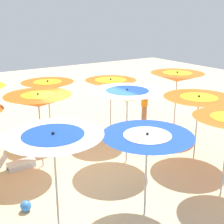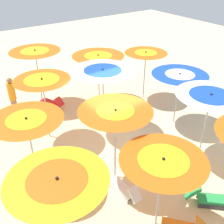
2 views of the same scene
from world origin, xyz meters
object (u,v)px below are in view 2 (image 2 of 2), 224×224
beach_umbrella_11 (58,185)px  lounger_3 (210,198)px  beach_umbrella_0 (146,56)px  beach_umbrella_6 (210,100)px  beach_umbrella_5 (42,84)px  beachgoer_0 (13,97)px  lounger_1 (124,189)px  beach_umbrella_8 (27,124)px  beach_umbrella_10 (163,165)px  beach_umbrella_3 (179,78)px  beach_ball (191,169)px  beach_umbrella_2 (35,55)px  lounger_0 (51,103)px  beach_umbrella_1 (98,59)px  beach_umbrella_7 (115,116)px  beach_umbrella_4 (103,75)px

beach_umbrella_11 → lounger_3: (1.00, 3.87, -1.98)m
beach_umbrella_0 → beach_umbrella_6: beach_umbrella_6 is taller
beach_umbrella_5 → beachgoer_0: 2.54m
lounger_1 → beach_umbrella_11: bearing=105.3°
beach_umbrella_8 → beach_umbrella_10: size_ratio=1.05×
beach_umbrella_3 → lounger_1: 4.78m
beach_umbrella_3 → lounger_1: bearing=-64.8°
beachgoer_0 → beach_ball: (6.56, 3.45, -0.80)m
beach_umbrella_3 → beach_ball: bearing=-35.5°
beach_umbrella_2 → beach_umbrella_8: size_ratio=1.08×
lounger_0 → beach_umbrella_2: bearing=-4.5°
beach_umbrella_1 → beach_ball: bearing=-2.4°
beachgoer_0 → beach_umbrella_5: bearing=-122.3°
beach_umbrella_5 → beach_umbrella_10: (5.16, 0.64, -0.16)m
beach_umbrella_2 → beach_umbrella_6: 7.26m
beach_umbrella_11 → beach_umbrella_10: bearing=74.3°
beach_umbrella_11 → beach_ball: beach_umbrella_11 is taller
beach_umbrella_2 → beach_umbrella_10: size_ratio=1.14×
beach_ball → beach_umbrella_10: bearing=-71.4°
beach_umbrella_6 → lounger_0: 6.90m
beach_umbrella_6 → beach_umbrella_11: bearing=-83.8°
beach_umbrella_0 → beach_umbrella_11: beach_umbrella_11 is taller
beach_umbrella_3 → beach_umbrella_8: 5.88m
beach_umbrella_5 → beach_umbrella_7: bearing=14.2°
beach_umbrella_7 → lounger_0: bearing=177.7°
beach_umbrella_11 → beach_umbrella_2: bearing=161.6°
beach_umbrella_2 → beachgoer_0: size_ratio=1.43×
beach_umbrella_3 → beach_ball: beach_umbrella_3 is taller
beach_umbrella_1 → beach_umbrella_11: 7.54m
beach_umbrella_2 → beach_umbrella_4: bearing=19.7°
beach_umbrella_0 → lounger_0: (-1.66, -4.00, -1.84)m
beach_umbrella_5 → beach_ball: beach_umbrella_5 is taller
beach_umbrella_11 → lounger_0: 7.35m
beach_umbrella_0 → beach_umbrella_4: bearing=-70.1°
beach_umbrella_5 → lounger_1: 4.39m
lounger_0 → beach_umbrella_4: bearing=178.0°
beach_umbrella_7 → beach_umbrella_11: beach_umbrella_7 is taller
beach_umbrella_8 → beach_umbrella_10: beach_umbrella_8 is taller
beach_umbrella_10 → beach_umbrella_11: size_ratio=0.93×
beach_umbrella_6 → beach_umbrella_5: bearing=-135.8°
beach_umbrella_0 → beach_umbrella_2: 4.77m
beach_umbrella_3 → beach_umbrella_7: (1.16, -3.81, 0.25)m
beach_umbrella_2 → beach_umbrella_8: (4.67, -2.09, -0.17)m
beach_umbrella_6 → beach_umbrella_8: beach_umbrella_6 is taller
beach_umbrella_0 → lounger_1: beach_umbrella_0 is taller
beach_umbrella_5 → lounger_1: beach_umbrella_5 is taller
beach_umbrella_4 → lounger_1: size_ratio=2.11×
beach_umbrella_2 → beachgoer_0: bearing=-70.0°
beach_umbrella_0 → beach_umbrella_7: beach_umbrella_7 is taller
beach_umbrella_5 → beach_umbrella_6: beach_umbrella_5 is taller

